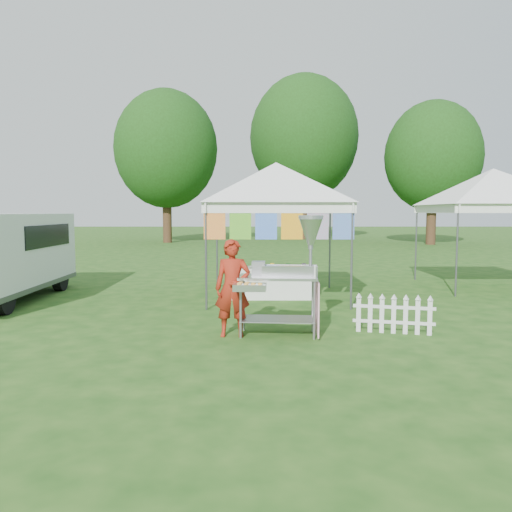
{
  "coord_description": "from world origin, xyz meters",
  "views": [
    {
      "loc": [
        -0.47,
        -7.59,
        1.9
      ],
      "look_at": [
        -0.45,
        1.59,
        1.1
      ],
      "focal_mm": 35.0,
      "sensor_mm": 36.0,
      "label": 1
    }
  ],
  "objects": [
    {
      "name": "tree_mid",
      "position": [
        3.0,
        28.0,
        7.14
      ],
      "size": [
        7.6,
        7.6,
        11.52
      ],
      "color": "#3D2116",
      "rests_on": "ground"
    },
    {
      "name": "cargo_van",
      "position": [
        -5.96,
        3.13,
        1.01
      ],
      "size": [
        1.89,
        4.55,
        1.87
      ],
      "rotation": [
        0.0,
        0.0,
        0.02
      ],
      "color": "silver",
      "rests_on": "ground"
    },
    {
      "name": "vendor",
      "position": [
        -0.81,
        -0.03,
        0.75
      ],
      "size": [
        0.55,
        0.36,
        1.5
      ],
      "primitive_type": "imported",
      "rotation": [
        0.0,
        0.0,
        -0.01
      ],
      "color": "maroon",
      "rests_on": "ground"
    },
    {
      "name": "picket_fence",
      "position": [
        1.71,
        0.13,
        0.29
      ],
      "size": [
        1.23,
        0.32,
        0.56
      ],
      "rotation": [
        0.0,
        0.0,
        -0.23
      ],
      "color": "silver",
      "rests_on": "ground"
    },
    {
      "name": "donut_cart",
      "position": [
        0.08,
        0.03,
        1.09
      ],
      "size": [
        1.39,
        0.86,
        1.86
      ],
      "rotation": [
        0.0,
        0.0,
        -0.07
      ],
      "color": "gray",
      "rests_on": "ground"
    },
    {
      "name": "ground",
      "position": [
        0.0,
        0.0,
        0.0
      ],
      "size": [
        120.0,
        120.0,
        0.0
      ],
      "primitive_type": "plane",
      "color": "#1D4814",
      "rests_on": "ground"
    },
    {
      "name": "tree_right",
      "position": [
        10.0,
        22.0,
        5.18
      ],
      "size": [
        5.6,
        5.6,
        8.42
      ],
      "color": "#3D2116",
      "rests_on": "ground"
    },
    {
      "name": "canopy_right",
      "position": [
        5.5,
        5.0,
        2.99
      ],
      "size": [
        4.24,
        4.24,
        3.45
      ],
      "color": "#59595E",
      "rests_on": "ground"
    },
    {
      "name": "canopy_main",
      "position": [
        0.0,
        3.49,
        2.99
      ],
      "size": [
        4.24,
        4.24,
        3.45
      ],
      "color": "#59595E",
      "rests_on": "ground"
    },
    {
      "name": "tree_left",
      "position": [
        -6.0,
        24.0,
        5.83
      ],
      "size": [
        6.4,
        6.4,
        9.53
      ],
      "color": "#3D2116",
      "rests_on": "ground"
    },
    {
      "name": "display_table",
      "position": [
        -0.07,
        3.44,
        0.34
      ],
      "size": [
        1.8,
        0.7,
        0.69
      ],
      "primitive_type": "cube",
      "color": "white",
      "rests_on": "ground"
    }
  ]
}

